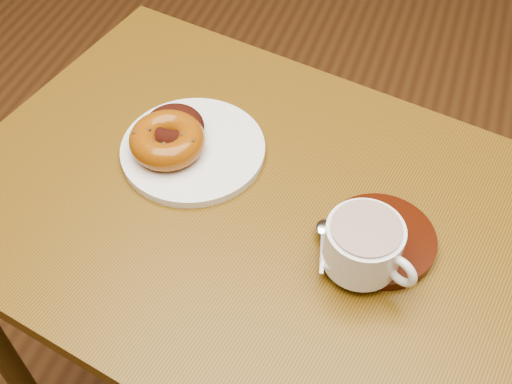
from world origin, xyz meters
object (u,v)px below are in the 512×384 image
(cafe_table, at_px, (244,247))
(coffee_cup, at_px, (364,245))
(donut_plate, at_px, (193,150))
(saucer, at_px, (380,240))

(cafe_table, relative_size, coffee_cup, 7.43)
(donut_plate, relative_size, coffee_cup, 1.75)
(cafe_table, distance_m, donut_plate, 0.17)
(cafe_table, bearing_deg, saucer, 6.72)
(coffee_cup, bearing_deg, saucer, 96.92)
(saucer, relative_size, coffee_cup, 1.20)
(cafe_table, xyz_separation_m, saucer, (0.20, -0.02, 0.13))
(cafe_table, height_order, coffee_cup, coffee_cup)
(cafe_table, distance_m, saucer, 0.24)
(saucer, bearing_deg, donut_plate, 166.34)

